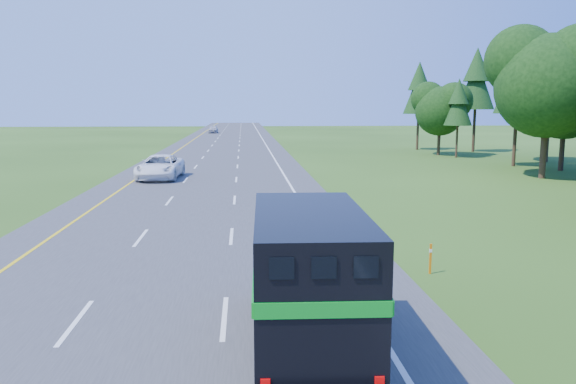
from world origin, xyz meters
name	(u,v)px	position (x,y,z in m)	size (l,w,h in m)	color
road	(218,163)	(0.00, 50.00, 0.02)	(15.00, 260.00, 0.04)	#38383A
lane_markings	(218,163)	(0.00, 50.00, 0.04)	(11.15, 260.00, 0.01)	yellow
horse_truck	(307,274)	(3.71, 9.04, 1.73)	(2.47, 7.22, 3.16)	black
white_suv	(160,167)	(-3.76, 39.08, 0.90)	(2.86, 6.19, 1.72)	white
far_car	(213,129)	(-3.54, 110.25, 0.76)	(1.70, 4.22, 1.44)	#B6B6BD
delineator	(430,258)	(8.28, 14.36, 0.53)	(0.08, 0.04, 0.99)	orange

